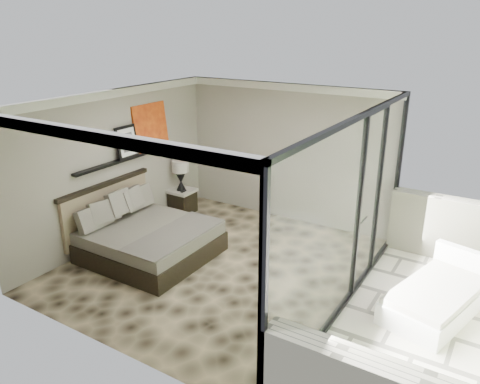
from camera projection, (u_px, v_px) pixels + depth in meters
The scene contains 13 objects.
floor at pixel (217, 265), 7.97m from camera, with size 5.00×5.00×0.00m, color black.
ceiling at pixel (214, 100), 7.02m from camera, with size 4.50×5.00×0.02m, color silver.
back_wall at pixel (286, 153), 9.48m from camera, with size 4.50×0.02×2.80m, color gray.
left_wall at pixel (116, 166), 8.61m from camera, with size 0.02×5.00×2.80m, color gray.
glass_wall at pixel (352, 216), 6.37m from camera, with size 0.08×5.00×2.80m, color white.
terrace_slab at pixel (453, 343), 6.12m from camera, with size 3.00×5.00×0.12m, color beige.
picture_ledge at pixel (122, 160), 8.62m from camera, with size 0.12×2.20×0.05m, color black.
bed at pixel (146, 237), 8.22m from camera, with size 2.06×1.99×1.14m.
nightstand at pixel (183, 201), 10.13m from camera, with size 0.50×0.50×0.50m, color black.
table_lamp at pixel (180, 171), 9.87m from camera, with size 0.36×0.36×0.66m.
abstract_canvas at pixel (151, 127), 9.14m from camera, with size 0.04×0.90×0.90m, color #AB3A0E.
framed_print at pixel (127, 142), 8.59m from camera, with size 0.03×0.50×0.60m, color black.
lounger at pixel (438, 296), 6.65m from camera, with size 1.32×1.96×0.70m.
Camera 1 is at (4.07, -5.80, 3.88)m, focal length 35.00 mm.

